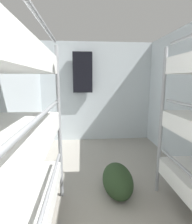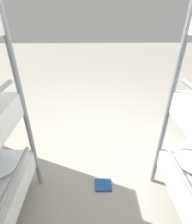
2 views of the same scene
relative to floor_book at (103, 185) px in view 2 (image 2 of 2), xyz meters
The scene contains 2 objects.
ground_plane 0.64m from the floor_book, 83.67° to the right, with size 20.00×20.00×0.00m, color gray.
floor_book is the anchor object (origin of this frame).
Camera 2 is at (0.04, 1.91, 1.67)m, focal length 28.00 mm.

